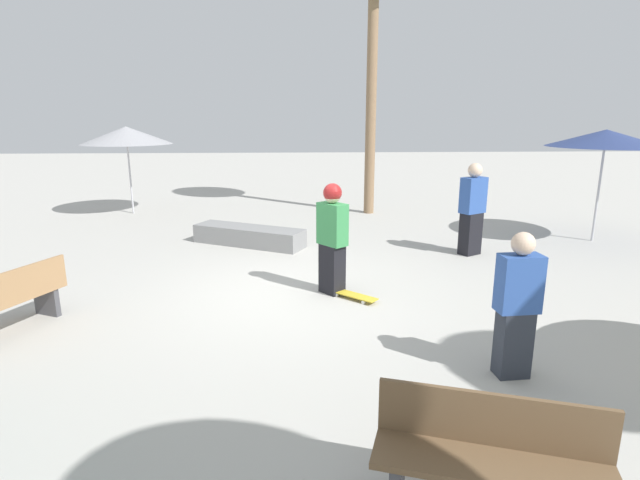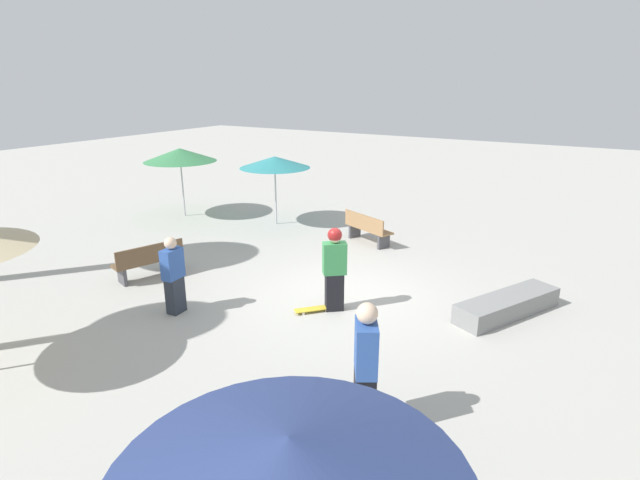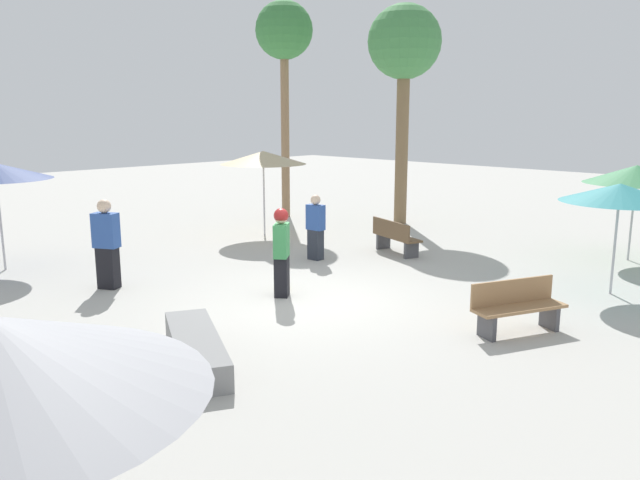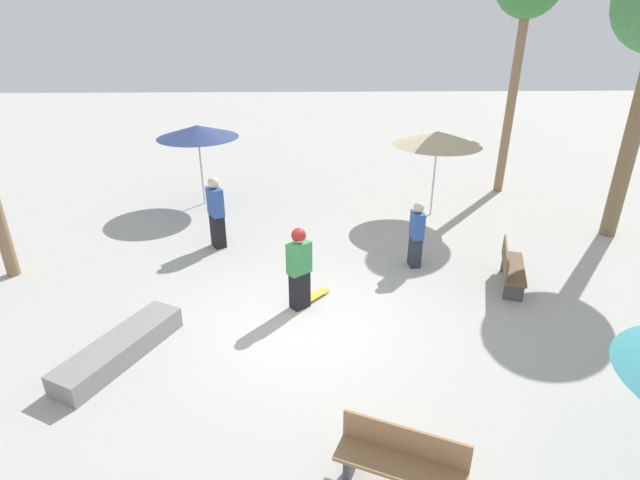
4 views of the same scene
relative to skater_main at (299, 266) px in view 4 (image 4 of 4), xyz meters
name	(u,v)px [view 4 (image 4 of 4)]	position (x,y,z in m)	size (l,w,h in m)	color
ground_plane	(303,324)	(0.07, -0.62, -0.93)	(60.00, 60.00, 0.00)	#B2AFA8
skater_main	(299,266)	(0.00, 0.00, 0.00)	(0.52, 0.49, 1.73)	black
skateboard	(314,296)	(0.30, 0.30, -0.87)	(0.69, 0.73, 0.07)	gold
concrete_ledge	(120,349)	(-3.06, -1.56, -0.74)	(1.69, 2.48, 0.39)	gray
bench_near	(511,268)	(4.53, 0.75, -0.51)	(0.91, 1.66, 0.85)	#47474C
bench_far	(401,462)	(1.29, -4.23, -0.51)	(1.64, 1.04, 0.85)	#47474C
shade_umbrella_tan	(438,138)	(3.79, 4.95, 1.32)	(2.46, 2.46, 2.44)	#B7B7BC
shade_umbrella_navy	(197,131)	(-3.02, 6.03, 1.31)	(2.39, 2.39, 2.42)	#B7B7BC
bystander_watching	(216,213)	(-2.09, 2.92, -0.02)	(0.49, 0.57, 1.82)	black
bystander_far	(416,235)	(2.66, 1.73, -0.14)	(0.27, 0.45, 1.58)	#282D38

